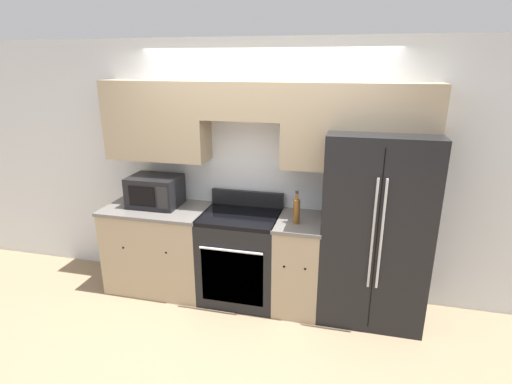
{
  "coord_description": "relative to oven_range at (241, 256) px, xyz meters",
  "views": [
    {
      "loc": [
        0.87,
        -3.24,
        2.36
      ],
      "look_at": [
        -0.0,
        0.31,
        1.18
      ],
      "focal_mm": 28.0,
      "sensor_mm": 36.0,
      "label": 1
    }
  ],
  "objects": [
    {
      "name": "microwave",
      "position": [
        -0.94,
        0.06,
        0.62
      ],
      "size": [
        0.51,
        0.4,
        0.32
      ],
      "color": "black",
      "rests_on": "lower_cabinets_left"
    },
    {
      "name": "lower_cabinets_right",
      "position": [
        0.6,
        -0.0,
        -0.0
      ],
      "size": [
        0.45,
        0.64,
        0.93
      ],
      "color": "tan",
      "rests_on": "ground_plane"
    },
    {
      "name": "refrigerator",
      "position": [
        1.29,
        0.08,
        0.43
      ],
      "size": [
        0.95,
        0.81,
        1.8
      ],
      "color": "black",
      "rests_on": "ground_plane"
    },
    {
      "name": "bottle",
      "position": [
        0.57,
        -0.08,
        0.58
      ],
      "size": [
        0.06,
        0.06,
        0.32
      ],
      "color": "brown",
      "rests_on": "lower_cabinets_right"
    },
    {
      "name": "oven_range",
      "position": [
        0.0,
        0.0,
        0.0
      ],
      "size": [
        0.77,
        0.65,
        1.09
      ],
      "color": "black",
      "rests_on": "ground_plane"
    },
    {
      "name": "wall_back",
      "position": [
        0.17,
        0.28,
        1.03
      ],
      "size": [
        8.0,
        0.39,
        2.6
      ],
      "color": "silver",
      "rests_on": "ground_plane"
    },
    {
      "name": "lower_cabinets_left",
      "position": [
        -0.91,
        0.0,
        -0.0
      ],
      "size": [
        1.07,
        0.64,
        0.93
      ],
      "color": "tan",
      "rests_on": "ground_plane"
    },
    {
      "name": "ground_plane",
      "position": [
        0.16,
        -0.31,
        -0.47
      ],
      "size": [
        12.0,
        12.0,
        0.0
      ],
      "primitive_type": "plane",
      "color": "#937A5B"
    }
  ]
}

